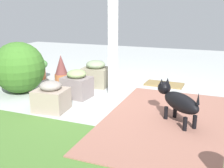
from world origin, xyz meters
TOP-DOWN VIEW (x-y plane):
  - ground_plane at (0.00, 0.00)m, footprint 12.00×12.00m
  - brick_path at (-0.98, 0.53)m, footprint 1.80×2.40m
  - porch_pillar at (0.20, -0.26)m, footprint 0.12×0.12m
  - stone_planter_nearest at (0.67, -0.59)m, footprint 0.49×0.44m
  - stone_planter_near at (0.66, 0.11)m, footprint 0.46×0.38m
  - stone_planter_mid at (0.71, 0.74)m, footprint 0.45×0.42m
  - round_shrub at (1.66, 0.23)m, footprint 0.84×0.84m
  - terracotta_pot_spiky at (1.37, -0.57)m, footprint 0.26×0.26m
  - terracotta_pot_broad at (1.91, -0.61)m, footprint 0.35×0.35m
  - dog at (-0.94, 0.55)m, footprint 0.60×0.60m
  - doormat at (-0.48, -1.08)m, footprint 0.69×0.39m

SIDE VIEW (x-z plane):
  - ground_plane at x=0.00m, z-range 0.00..0.00m
  - brick_path at x=-0.98m, z-range 0.00..0.02m
  - doormat at x=-0.48m, z-range 0.00..0.03m
  - stone_planter_mid at x=0.71m, z-range -0.02..0.39m
  - stone_planter_near at x=0.66m, z-range -0.02..0.43m
  - stone_planter_nearest at x=0.67m, z-range -0.02..0.45m
  - terracotta_pot_broad at x=1.91m, z-range 0.03..0.43m
  - terracotta_pot_spiky at x=1.37m, z-range -0.01..0.51m
  - dog at x=-0.94m, z-range 0.04..0.54m
  - round_shrub at x=1.66m, z-range 0.00..0.84m
  - porch_pillar at x=0.20m, z-range 0.00..2.46m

